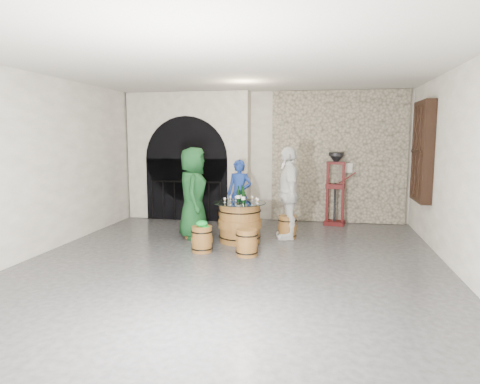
% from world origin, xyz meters
% --- Properties ---
extents(ground, '(8.00, 8.00, 0.00)m').
position_xyz_m(ground, '(0.00, 0.00, 0.00)').
color(ground, '#2D2D30').
rests_on(ground, ground).
extents(wall_back, '(8.00, 0.00, 8.00)m').
position_xyz_m(wall_back, '(0.00, 4.00, 1.60)').
color(wall_back, silver).
rests_on(wall_back, ground).
extents(wall_front, '(8.00, 0.00, 8.00)m').
position_xyz_m(wall_front, '(0.00, -4.00, 1.60)').
color(wall_front, silver).
rests_on(wall_front, ground).
extents(wall_left, '(0.00, 8.00, 8.00)m').
position_xyz_m(wall_left, '(-3.50, 0.00, 1.60)').
color(wall_left, silver).
rests_on(wall_left, ground).
extents(wall_right, '(0.00, 8.00, 8.00)m').
position_xyz_m(wall_right, '(3.50, 0.00, 1.60)').
color(wall_right, silver).
rests_on(wall_right, ground).
extents(ceiling, '(8.00, 8.00, 0.00)m').
position_xyz_m(ceiling, '(0.00, 0.00, 3.20)').
color(ceiling, beige).
rests_on(ceiling, wall_back).
extents(stone_facing_panel, '(3.20, 0.12, 3.18)m').
position_xyz_m(stone_facing_panel, '(1.80, 3.94, 1.60)').
color(stone_facing_panel, tan).
rests_on(stone_facing_panel, ground).
extents(arched_opening, '(3.10, 0.60, 3.19)m').
position_xyz_m(arched_opening, '(-1.90, 3.74, 1.58)').
color(arched_opening, silver).
rests_on(arched_opening, ground).
extents(shuttered_window, '(0.23, 1.10, 2.00)m').
position_xyz_m(shuttered_window, '(3.38, 2.40, 1.80)').
color(shuttered_window, black).
rests_on(shuttered_window, wall_right).
extents(barrel_table, '(1.04, 1.04, 0.80)m').
position_xyz_m(barrel_table, '(-0.16, 1.54, 0.40)').
color(barrel_table, brown).
rests_on(barrel_table, ground).
extents(barrel_stool_left, '(0.40, 0.40, 0.48)m').
position_xyz_m(barrel_stool_left, '(-1.17, 1.69, 0.24)').
color(barrel_stool_left, brown).
rests_on(barrel_stool_left, ground).
extents(barrel_stool_far, '(0.40, 0.40, 0.48)m').
position_xyz_m(barrel_stool_far, '(-0.36, 2.55, 0.24)').
color(barrel_stool_far, brown).
rests_on(barrel_stool_far, ground).
extents(barrel_stool_right, '(0.40, 0.40, 0.48)m').
position_xyz_m(barrel_stool_right, '(0.75, 2.02, 0.24)').
color(barrel_stool_right, brown).
rests_on(barrel_stool_right, ground).
extents(barrel_stool_near_right, '(0.40, 0.40, 0.48)m').
position_xyz_m(barrel_stool_near_right, '(0.16, 0.56, 0.24)').
color(barrel_stool_near_right, brown).
rests_on(barrel_stool_near_right, ground).
extents(barrel_stool_near_left, '(0.40, 0.40, 0.48)m').
position_xyz_m(barrel_stool_near_left, '(-0.70, 0.67, 0.24)').
color(barrel_stool_near_left, brown).
rests_on(barrel_stool_near_left, ground).
extents(green_cap, '(0.25, 0.21, 0.12)m').
position_xyz_m(green_cap, '(-0.69, 0.67, 0.52)').
color(green_cap, '#0D8F2A').
rests_on(green_cap, barrel_stool_near_left).
extents(person_green, '(0.80, 1.03, 1.88)m').
position_xyz_m(person_green, '(-1.17, 1.69, 0.94)').
color(person_green, '#113E1A').
rests_on(person_green, ground).
extents(person_blue, '(0.62, 0.45, 1.58)m').
position_xyz_m(person_blue, '(-0.42, 2.80, 0.79)').
color(person_blue, navy).
rests_on(person_blue, ground).
extents(person_white, '(0.67, 1.18, 1.90)m').
position_xyz_m(person_white, '(0.76, 2.03, 0.95)').
color(person_white, silver).
rests_on(person_white, ground).
extents(wine_bottle_left, '(0.08, 0.08, 0.32)m').
position_xyz_m(wine_bottle_left, '(-0.20, 1.59, 0.93)').
color(wine_bottle_left, black).
rests_on(wine_bottle_left, barrel_table).
extents(wine_bottle_center, '(0.08, 0.08, 0.32)m').
position_xyz_m(wine_bottle_center, '(-0.07, 1.43, 0.93)').
color(wine_bottle_center, black).
rests_on(wine_bottle_center, barrel_table).
extents(wine_bottle_right, '(0.08, 0.08, 0.32)m').
position_xyz_m(wine_bottle_right, '(-0.14, 1.70, 0.93)').
color(wine_bottle_right, black).
rests_on(wine_bottle_right, barrel_table).
extents(tasting_glass_a, '(0.05, 0.05, 0.10)m').
position_xyz_m(tasting_glass_a, '(-0.44, 1.46, 0.85)').
color(tasting_glass_a, '#AF6F22').
rests_on(tasting_glass_a, barrel_table).
extents(tasting_glass_b, '(0.05, 0.05, 0.10)m').
position_xyz_m(tasting_glass_b, '(0.17, 1.56, 0.85)').
color(tasting_glass_b, '#AF6F22').
rests_on(tasting_glass_b, barrel_table).
extents(tasting_glass_c, '(0.05, 0.05, 0.10)m').
position_xyz_m(tasting_glass_c, '(-0.27, 1.70, 0.85)').
color(tasting_glass_c, '#AF6F22').
rests_on(tasting_glass_c, barrel_table).
extents(tasting_glass_d, '(0.05, 0.05, 0.10)m').
position_xyz_m(tasting_glass_d, '(0.05, 1.79, 0.85)').
color(tasting_glass_d, '#AF6F22').
rests_on(tasting_glass_d, barrel_table).
extents(tasting_glass_e, '(0.05, 0.05, 0.10)m').
position_xyz_m(tasting_glass_e, '(0.22, 1.42, 0.85)').
color(tasting_glass_e, '#AF6F22').
rests_on(tasting_glass_e, barrel_table).
extents(tasting_glass_f, '(0.05, 0.05, 0.10)m').
position_xyz_m(tasting_glass_f, '(-0.38, 1.71, 0.85)').
color(tasting_glass_f, '#AF6F22').
rests_on(tasting_glass_f, barrel_table).
extents(side_barrel, '(0.44, 0.44, 0.58)m').
position_xyz_m(side_barrel, '(-0.77, 3.13, 0.29)').
color(side_barrel, brown).
rests_on(side_barrel, ground).
extents(corking_press, '(0.72, 0.45, 1.73)m').
position_xyz_m(corking_press, '(1.75, 3.61, 1.00)').
color(corking_press, '#430C0B').
rests_on(corking_press, ground).
extents(control_box, '(0.18, 0.10, 0.22)m').
position_xyz_m(control_box, '(2.05, 3.86, 1.35)').
color(control_box, silver).
rests_on(control_box, wall_back).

